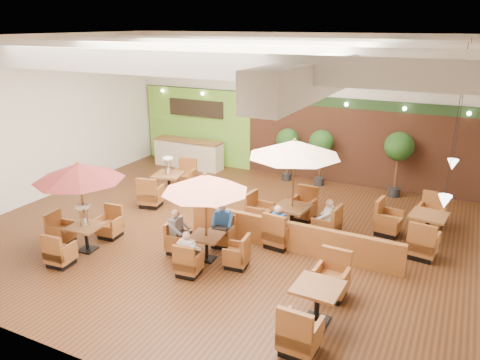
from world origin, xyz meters
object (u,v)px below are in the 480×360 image
Objects in this scene: table_2 at (294,170)px; diner_1 at (222,221)px; table_1 at (205,201)px; topiary_2 at (399,149)px; table_3 at (169,183)px; table_0 at (79,187)px; table_4 at (317,304)px; service_counter at (189,154)px; topiary_1 at (321,144)px; table_5 at (415,227)px; diner_3 at (279,222)px; diner_0 at (188,248)px; diner_4 at (327,215)px; booth_divider at (290,236)px; diner_2 at (178,227)px; topiary_0 at (288,142)px.

table_2 reaches higher than diner_1.
topiary_2 is (3.59, 6.99, 0.09)m from table_1.
table_1 is 2.97× the size of diner_1.
topiary_2 reaches higher than table_3.
table_2 is 0.96× the size of table_3.
table_3 is (-4.91, 0.91, -1.40)m from table_2.
table_0 is 0.89× the size of table_4.
table_2 is (1.39, 2.54, 0.27)m from table_1.
service_counter is 5.76m from topiary_1.
table_0 is at bearing -142.89° from table_5.
diner_1 is 1.52m from diner_3.
diner_0 is 4.18m from diner_4.
booth_divider is 8.47× the size of diner_0.
diner_3 is at bearing -111.90° from topiary_2.
service_counter is 10.01m from table_5.
table_1 is 6.05m from table_5.
diner_0 is 1.73m from diner_1.
table_0 is at bearing -67.91° from diner_2.
topiary_0 is at bearing 30.67° from diner_4.
booth_divider is at bearing -39.25° from service_counter.
topiary_1 reaches higher than diner_2.
topiary_0 is 2.69× the size of diner_4.
booth_divider is 2.11× the size of table_2.
diner_3 is (2.25, 1.50, -0.00)m from diner_2.
diner_2 is at bearing 125.32° from diner_4.
diner_1 is 1.23m from diner_2.
diner_4 is (2.89, -4.45, -0.78)m from topiary_0.
topiary_0 is at bearing 153.68° from table_5.
table_4 is 3.69× the size of diner_2.
diner_1 is (-3.59, -6.12, -0.96)m from topiary_2.
topiary_2 is at bearing -17.04° from diner_4.
table_3 reaches higher than diner_4.
diner_2 reaches higher than booth_divider.
topiary_1 is 4.79m from diner_4.
table_3 is 4.17× the size of diner_0.
diner_1 is (0.00, 1.73, 0.03)m from diner_0.
table_1 reaches higher than diner_2.
topiary_0 is 0.88× the size of topiary_2.
service_counter is 1.02× the size of table_3.
topiary_2 is at bearing 44.36° from table_0.
booth_divider is 2.94× the size of topiary_0.
table_3 is 5.57m from diner_0.
table_2 reaches higher than table_1.
topiary_1 reaches higher than table_3.
topiary_2 reaches higher than diner_4.
diner_3 is 1.47m from diner_4.
table_4 is at bearing -57.33° from table_2.
diner_4 is (2.42, 2.54, -0.90)m from table_1.
table_5 is 6.63m from diner_2.
table_1 is 7.86m from topiary_2.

